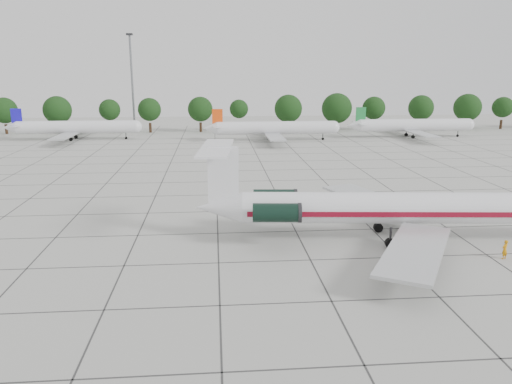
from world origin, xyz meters
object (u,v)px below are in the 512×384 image
bg_airliner_b (76,127)px  bg_airliner_c (275,128)px  floodlight_mast (132,77)px  main_airliner (392,208)px  bg_airliner_d (413,125)px  ground_crew (505,249)px

bg_airliner_b → bg_airliner_c: bearing=-6.6°
bg_airliner_b → bg_airliner_c: size_ratio=1.00×
bg_airliner_c → floodlight_mast: bearing=145.0°
main_airliner → bg_airliner_c: main_airliner is taller
bg_airliner_d → floodlight_mast: floodlight_mast is taller
main_airliner → bg_airliner_d: main_airliner is taller
floodlight_mast → main_airliner: bearing=-67.9°
bg_airliner_d → ground_crew: bearing=-106.4°
bg_airliner_b → bg_airliner_d: same height
main_airliner → floodlight_mast: 103.45m
bg_airliner_b → bg_airliner_c: same height
ground_crew → bg_airliner_d: 82.23m
ground_crew → bg_airliner_b: 99.56m
ground_crew → bg_airliner_b: bg_airliner_b is taller
bg_airliner_c → bg_airliner_d: 34.49m
ground_crew → bg_airliner_c: bearing=-107.5°
bg_airliner_b → bg_airliner_d: size_ratio=1.00×
ground_crew → bg_airliner_c: bg_airliner_c is taller
bg_airliner_b → main_airliner: bearing=-56.9°
main_airliner → bg_airliner_b: bearing=128.4°
bg_airliner_b → bg_airliner_d: (80.74, -2.43, 0.00)m
bg_airliner_c → bg_airliner_b: bearing=173.4°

